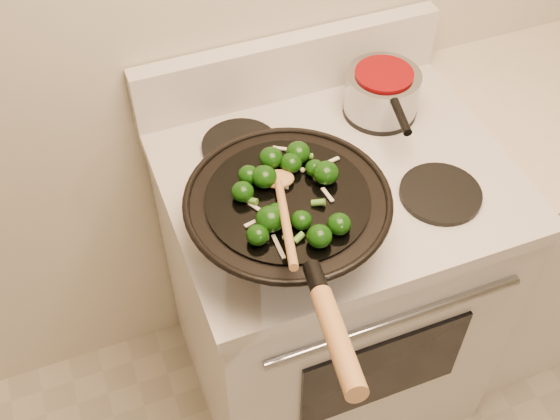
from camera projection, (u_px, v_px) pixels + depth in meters
name	position (u px, v px, depth m)	size (l,w,h in m)	color
stove	(327.00, 285.00, 1.93)	(0.78, 0.67, 1.08)	silver
wok	(288.00, 218.00, 1.39)	(0.41, 0.67, 0.24)	black
stirfry	(287.00, 191.00, 1.33)	(0.25, 0.29, 0.05)	#0D3307
wooden_spoon	(282.00, 202.00, 1.30)	(0.12, 0.29, 0.08)	#B67F47
saucepan	(382.00, 91.00, 1.67)	(0.18, 0.29, 0.11)	#95989D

